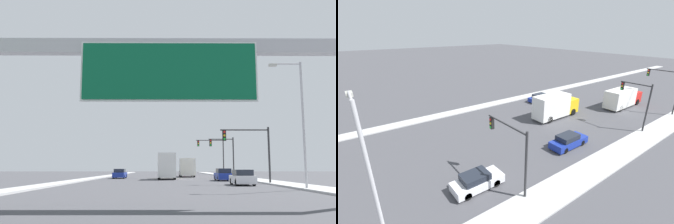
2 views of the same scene
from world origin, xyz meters
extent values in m
cube|color=#B3B3B3|center=(11.25, 60.00, 0.07)|extent=(3.00, 120.00, 0.15)
cube|color=#B3B3B3|center=(-10.75, 60.00, 0.07)|extent=(2.00, 120.00, 0.15)
cube|color=navy|center=(-7.00, 56.92, 0.53)|extent=(1.71, 4.68, 0.70)
cube|color=#1E232D|center=(-7.00, 56.68, 1.15)|extent=(1.50, 2.44, 0.54)
cylinder|color=black|center=(-7.74, 58.37, 0.32)|extent=(0.22, 0.64, 0.64)
cylinder|color=black|center=(-6.26, 58.37, 0.32)|extent=(0.22, 0.64, 0.64)
cylinder|color=black|center=(-7.74, 55.46, 0.32)|extent=(0.22, 0.64, 0.64)
cylinder|color=black|center=(-6.26, 55.46, 0.32)|extent=(0.22, 0.64, 0.64)
cube|color=silver|center=(7.00, 35.67, 0.53)|extent=(1.79, 4.30, 0.72)
cube|color=#1E232D|center=(7.00, 35.46, 1.16)|extent=(1.57, 2.24, 0.55)
cylinder|color=black|center=(6.22, 37.00, 0.32)|extent=(0.22, 0.64, 0.64)
cylinder|color=black|center=(7.78, 37.00, 0.32)|extent=(0.22, 0.64, 0.64)
cylinder|color=black|center=(6.22, 34.34, 0.32)|extent=(0.22, 0.64, 0.64)
cylinder|color=black|center=(7.78, 34.34, 0.32)|extent=(0.22, 0.64, 0.64)
cube|color=navy|center=(7.00, 47.34, 0.56)|extent=(1.79, 4.69, 0.76)
cube|color=#1E232D|center=(7.00, 47.11, 1.22)|extent=(1.58, 2.44, 0.57)
cylinder|color=black|center=(6.21, 48.80, 0.32)|extent=(0.22, 0.64, 0.64)
cylinder|color=black|center=(7.79, 48.80, 0.32)|extent=(0.22, 0.64, 0.64)
cylinder|color=black|center=(6.21, 45.89, 0.32)|extent=(0.22, 0.64, 0.64)
cylinder|color=black|center=(7.79, 45.89, 0.32)|extent=(0.22, 0.64, 0.64)
cube|color=yellow|center=(0.00, 55.98, 1.36)|extent=(2.20, 2.18, 2.12)
cube|color=silver|center=(0.00, 52.09, 1.93)|extent=(2.39, 5.60, 3.25)
cylinder|color=black|center=(-1.06, 55.87, 0.50)|extent=(0.28, 1.00, 1.00)
cylinder|color=black|center=(1.06, 55.87, 0.50)|extent=(0.28, 1.00, 1.00)
cylinder|color=black|center=(-1.06, 50.69, 0.50)|extent=(0.28, 1.00, 1.00)
cylinder|color=black|center=(1.06, 50.69, 0.50)|extent=(0.28, 1.00, 1.00)
cube|color=red|center=(3.50, 69.05, 1.21)|extent=(2.27, 2.35, 1.83)
cube|color=silver|center=(3.50, 64.85, 1.71)|extent=(2.46, 6.05, 2.83)
cylinder|color=black|center=(2.41, 68.93, 0.50)|extent=(0.28, 1.00, 1.00)
cylinder|color=black|center=(4.59, 68.93, 0.50)|extent=(0.28, 1.00, 1.00)
cylinder|color=black|center=(2.41, 63.33, 0.50)|extent=(0.28, 1.00, 1.00)
cylinder|color=black|center=(4.59, 63.33, 0.50)|extent=(0.28, 1.00, 1.00)
cylinder|color=#2D2D30|center=(10.25, 38.00, 2.85)|extent=(0.20, 0.20, 5.70)
cylinder|color=#2D2D30|center=(7.81, 38.00, 5.40)|extent=(4.87, 0.14, 0.14)
cube|color=black|center=(5.77, 38.00, 4.83)|extent=(0.35, 0.28, 1.05)
cylinder|color=red|center=(5.77, 37.84, 5.18)|extent=(0.22, 0.04, 0.22)
cylinder|color=yellow|center=(5.77, 37.84, 4.83)|extent=(0.22, 0.04, 0.22)
cylinder|color=green|center=(5.77, 37.84, 4.48)|extent=(0.22, 0.04, 0.22)
cylinder|color=#2D2D30|center=(10.25, 58.00, 3.12)|extent=(0.20, 0.20, 6.24)
cylinder|color=#2D2D30|center=(8.36, 58.00, 5.94)|extent=(3.79, 0.14, 0.14)
cube|color=black|center=(6.77, 58.00, 5.37)|extent=(0.35, 0.28, 1.05)
cylinder|color=red|center=(6.77, 57.84, 5.72)|extent=(0.22, 0.04, 0.22)
cylinder|color=yellow|center=(6.77, 57.84, 5.37)|extent=(0.22, 0.04, 0.22)
cylinder|color=green|center=(6.77, 57.84, 5.02)|extent=(0.22, 0.04, 0.22)
cylinder|color=#2D2D30|center=(7.80, 68.00, 6.48)|extent=(4.90, 0.14, 0.14)
cube|color=black|center=(5.74, 68.00, 5.91)|extent=(0.35, 0.28, 1.05)
cylinder|color=red|center=(5.74, 67.84, 6.26)|extent=(0.22, 0.04, 0.22)
cylinder|color=yellow|center=(5.74, 67.84, 5.91)|extent=(0.22, 0.04, 0.22)
cylinder|color=green|center=(5.74, 67.84, 5.56)|extent=(0.22, 0.04, 0.22)
cylinder|color=#B2B2B7|center=(10.35, 28.53, 4.90)|extent=(0.18, 0.18, 9.80)
cylinder|color=#B2B2B7|center=(9.26, 28.53, 9.65)|extent=(2.17, 0.12, 0.12)
cube|color=#B2B2A8|center=(8.18, 28.53, 9.55)|extent=(0.60, 0.28, 0.20)
camera|label=1|loc=(-0.16, 0.28, 1.66)|focal=40.00mm
camera|label=2|loc=(20.69, 28.33, 12.38)|focal=24.00mm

